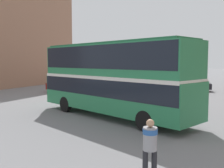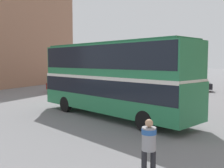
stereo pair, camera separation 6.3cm
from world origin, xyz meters
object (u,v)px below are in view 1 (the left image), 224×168
parked_car_kerb_far (135,83)px  double_decker_bus (112,75)px  pedestrian_foreground (150,143)px  parked_car_side_street (65,85)px  parked_car_kerb_near (190,85)px

parked_car_kerb_far → double_decker_bus: bearing=94.4°
pedestrian_foreground → parked_car_side_street: pedestrian_foreground is taller
double_decker_bus → parked_car_kerb_far: 16.89m
double_decker_bus → pedestrian_foreground: size_ratio=6.40×
double_decker_bus → parked_car_side_street: 14.13m
parked_car_kerb_far → parked_car_side_street: bearing=37.9°
parked_car_kerb_near → double_decker_bus: bearing=-107.9°
pedestrian_foreground → parked_car_kerb_far: 25.23m
parked_car_kerb_near → pedestrian_foreground: bearing=-94.8°
double_decker_bus → pedestrian_foreground: double_decker_bus is taller
pedestrian_foreground → parked_car_kerb_near: size_ratio=0.37×
parked_car_kerb_near → parked_car_kerb_far: bearing=176.0°
parked_car_side_street → double_decker_bus: bearing=148.5°
double_decker_bus → parked_car_kerb_near: 17.22m
pedestrian_foreground → parked_car_side_street: bearing=8.8°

